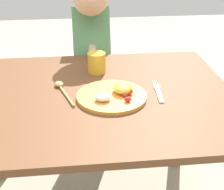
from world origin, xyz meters
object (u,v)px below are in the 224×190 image
spoon (62,88)px  person (92,67)px  plate (114,95)px  fork (158,92)px  drinking_cup (97,63)px

spoon → person: person is taller
plate → fork: 0.19m
plate → fork: plate is taller
fork → person: size_ratio=0.18×
drinking_cup → person: 0.39m
spoon → person: (0.15, 0.52, -0.13)m
fork → drinking_cup: 0.33m
plate → spoon: (-0.21, 0.09, -0.01)m
plate → drinking_cup: drinking_cup is taller
fork → person: 0.64m
spoon → person: bearing=-34.3°
plate → fork: (0.18, 0.03, -0.01)m
fork → drinking_cup: bearing=49.8°
drinking_cup → spoon: bearing=-132.9°
spoon → plate: bearing=-132.2°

